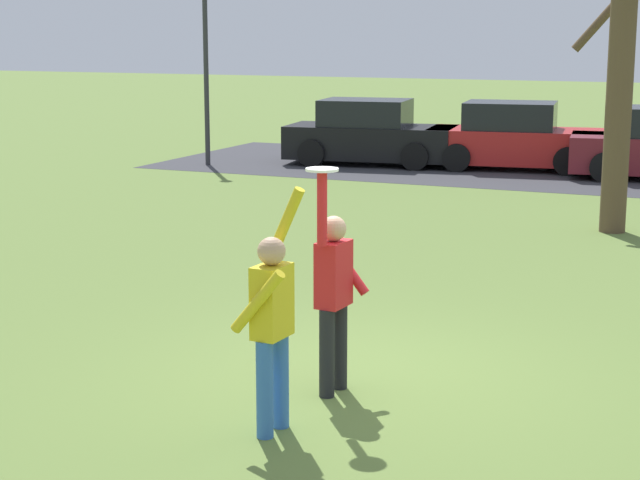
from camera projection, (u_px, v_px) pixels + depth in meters
The scene contains 8 objects.
ground_plane at pixel (358, 375), 10.25m from camera, with size 120.00×120.00×0.00m, color olive.
person_catcher at pixel (334, 289), 9.56m from camera, with size 0.49×0.56×2.08m.
person_defender at pixel (272, 318), 8.60m from camera, with size 0.49×0.57×2.04m.
frisbee_disc at pixel (322, 170), 9.14m from camera, with size 0.29×0.29×0.02m, color white.
parked_car_black at pixel (370, 135), 26.10m from camera, with size 4.30×2.45×1.59m.
parked_car_red at pixel (514, 138), 25.20m from camera, with size 4.30×2.45×1.59m.
bare_tree_tall at pixel (622, 52), 16.90m from camera, with size 1.69×1.71×5.54m.
lamppost_by_lot at pixel (206, 59), 25.54m from camera, with size 0.28×0.28×4.26m.
Camera 1 is at (3.55, -9.14, 3.28)m, focal length 59.46 mm.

